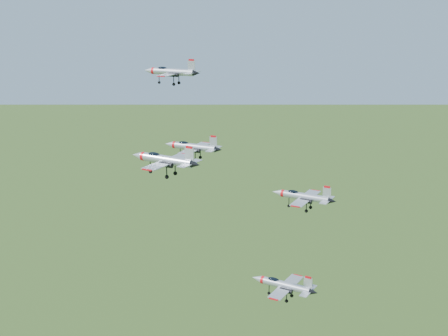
% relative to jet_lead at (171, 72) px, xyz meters
% --- Properties ---
extents(jet_lead, '(13.27, 10.93, 3.55)m').
position_rel_jet_lead_xyz_m(jet_lead, '(0.00, 0.00, 0.00)').
color(jet_lead, '#B7BCC5').
extents(jet_left_high, '(12.59, 10.40, 3.37)m').
position_rel_jet_lead_xyz_m(jet_left_high, '(9.08, -10.03, -13.18)').
color(jet_left_high, '#B7BCC5').
extents(jet_right_high, '(13.32, 11.15, 3.57)m').
position_rel_jet_lead_xyz_m(jet_right_high, '(13.47, -31.43, -9.98)').
color(jet_right_high, '#B7BCC5').
extents(jet_left_low, '(13.18, 10.98, 3.52)m').
position_rel_jet_lead_xyz_m(jet_left_low, '(30.92, -6.97, -21.88)').
color(jet_left_low, '#B7BCC5').
extents(jet_right_low, '(12.40, 10.37, 3.32)m').
position_rel_jet_lead_xyz_m(jet_right_low, '(32.06, -24.25, -32.41)').
color(jet_right_low, '#B7BCC5').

